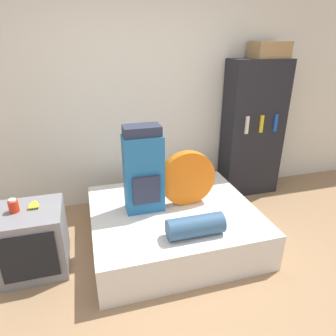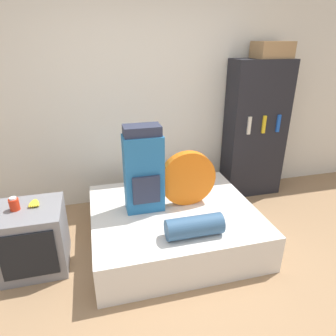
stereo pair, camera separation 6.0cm
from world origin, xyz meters
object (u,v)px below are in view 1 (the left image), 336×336
cardboard_box (269,50)px  sleeping_roll (195,226)px  backpack (144,171)px  tent_bag (187,178)px  canister (14,206)px  television (33,240)px  bookshelf (253,130)px

cardboard_box → sleeping_roll: bearing=-136.4°
backpack → tent_bag: bearing=-1.2°
canister → cardboard_box: bearing=16.7°
sleeping_roll → television: 1.45m
bookshelf → cardboard_box: size_ratio=4.15×
canister → cardboard_box: 3.18m
backpack → cardboard_box: 2.11m
canister → tent_bag: bearing=3.6°
tent_bag → cardboard_box: (1.25, 0.75, 1.17)m
backpack → cardboard_box: (1.69, 0.74, 1.03)m
backpack → television: bearing=-172.8°
canister → sleeping_roll: bearing=-16.9°
bookshelf → backpack: bearing=-155.3°
canister → bookshelf: size_ratio=0.07×
backpack → sleeping_roll: size_ratio=1.71×
canister → bookshelf: bearing=17.1°
sleeping_roll → bookshelf: bookshelf is taller
television → cardboard_box: cardboard_box is taller
canister → bookshelf: bookshelf is taller
tent_bag → canister: 1.59m
backpack → tent_bag: 0.46m
tent_bag → sleeping_roll: (-0.11, -0.55, -0.19)m
television → canister: bearing=166.8°
bookshelf → cardboard_box: bearing=4.5°
sleeping_roll → bookshelf: bearing=45.7°
sleeping_roll → television: television is taller
sleeping_roll → bookshelf: 1.84m
sleeping_roll → canister: size_ratio=4.17×
backpack → television: 1.16m
tent_bag → television: tent_bag is taller
television → tent_bag: bearing=4.7°
tent_bag → television: (-1.49, -0.12, -0.36)m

